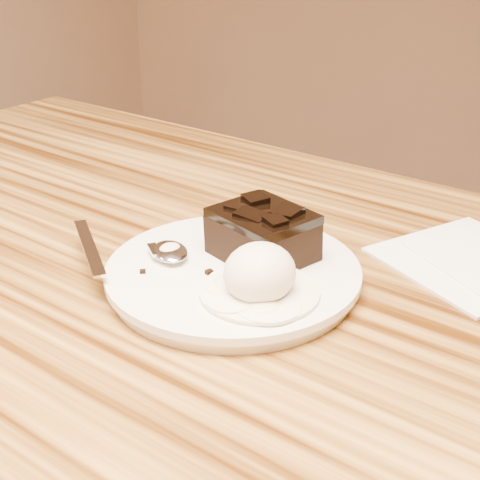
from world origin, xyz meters
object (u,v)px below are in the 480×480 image
Objects in this scene: ice_cream_scoop at (260,273)px; spoon at (170,253)px; napkin at (472,260)px; brownie at (263,238)px; plate at (233,276)px.

ice_cream_scoop is 0.35× the size of spoon.
spoon reaches higher than napkin.
brownie is at bearing 123.39° from ice_cream_scoop.
brownie is at bearing -136.61° from napkin.
plate is 0.06m from spoon.
spoon is 0.28m from napkin.
plate is at bearing -105.20° from brownie.
napkin is (0.15, 0.17, -0.01)m from plate.
ice_cream_scoop is at bearing -119.09° from napkin.
spoon is at bearing 177.88° from ice_cream_scoop.
plate is at bearing -36.11° from spoon.
napkin is at bearing 43.39° from brownie.
ice_cream_scoop is at bearing -58.94° from spoon.
napkin is at bearing -14.51° from spoon.
spoon reaches higher than plate.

